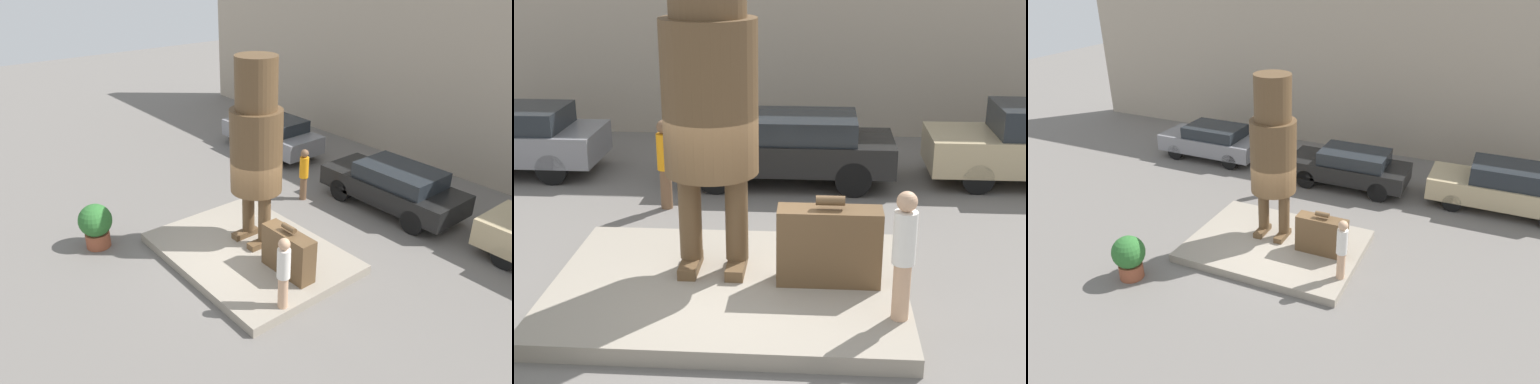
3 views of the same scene
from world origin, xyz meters
TOP-DOWN VIEW (x-y plane):
  - ground_plane at (0.00, 0.00)m, footprint 60.00×60.00m
  - pedestal at (0.00, 0.00)m, footprint 4.94×3.69m
  - building_backdrop at (0.00, 9.19)m, footprint 28.00×0.60m
  - statue_figure at (-0.26, 0.43)m, footprint 1.31×1.31m
  - giant_suitcase at (1.39, 0.07)m, footprint 1.43×0.45m
  - tourist at (2.28, -0.88)m, footprint 0.29×0.29m
  - parked_car_grey at (-5.49, 5.41)m, footprint 4.22×1.77m
  - parked_car_black at (0.61, 5.08)m, footprint 4.36×1.78m
  - parked_car_tan at (5.93, 5.43)m, footprint 4.79×1.78m
  - planter_pot at (-2.96, -2.86)m, footprint 0.88×0.88m
  - worker_hivis at (-1.60, 3.42)m, footprint 0.29×0.29m

SIDE VIEW (x-z plane):
  - ground_plane at x=0.00m, z-range 0.00..0.00m
  - pedestal at x=0.00m, z-range 0.00..0.24m
  - planter_pot at x=-2.96m, z-range 0.06..1.29m
  - parked_car_grey at x=-5.49m, z-range 0.06..1.49m
  - parked_car_black at x=0.61m, z-range 0.07..1.50m
  - giant_suitcase at x=1.39m, z-range 0.15..1.43m
  - parked_car_tan at x=5.93m, z-range 0.03..1.67m
  - worker_hivis at x=-1.60m, z-range 0.08..1.77m
  - tourist at x=2.28m, z-range 0.32..2.02m
  - statue_figure at x=-0.26m, z-range 0.65..5.48m
  - building_backdrop at x=0.00m, z-range 0.00..7.29m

